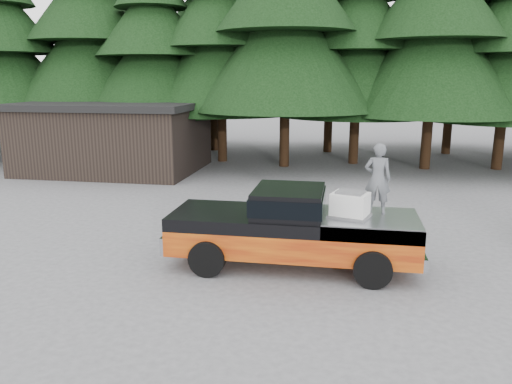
% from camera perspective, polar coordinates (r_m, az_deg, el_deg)
% --- Properties ---
extents(ground, '(120.00, 120.00, 0.00)m').
position_cam_1_polar(ground, '(11.72, -0.58, -9.42)').
color(ground, '#4E4E51').
rests_on(ground, ground).
extents(pickup_truck, '(6.00, 2.04, 1.33)m').
position_cam_1_polar(pickup_truck, '(12.06, 4.18, -5.43)').
color(pickup_truck, '#C8600F').
rests_on(pickup_truck, ground).
extents(truck_cab, '(1.66, 1.90, 0.59)m').
position_cam_1_polar(truck_cab, '(11.80, 3.77, -0.98)').
color(truck_cab, black).
rests_on(truck_cab, pickup_truck).
extents(air_compressor, '(0.95, 0.86, 0.54)m').
position_cam_1_polar(air_compressor, '(11.61, 10.69, -1.53)').
color(air_compressor, silver).
rests_on(air_compressor, pickup_truck).
extents(man_on_bed, '(0.62, 0.42, 1.67)m').
position_cam_1_polar(man_on_bed, '(11.94, 13.74, 1.50)').
color(man_on_bed, '#515458').
rests_on(man_on_bed, pickup_truck).
extents(utility_building, '(8.40, 6.40, 3.30)m').
position_cam_1_polar(utility_building, '(25.34, -15.83, 6.17)').
color(utility_building, black).
rests_on(utility_building, ground).
extents(treeline, '(60.15, 16.05, 17.50)m').
position_cam_1_polar(treeline, '(28.08, 7.21, 19.57)').
color(treeline, black).
rests_on(treeline, ground).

